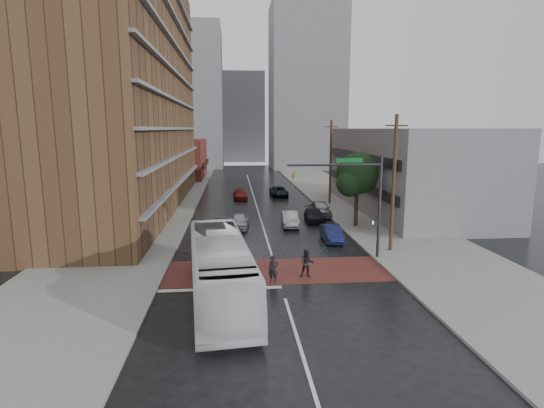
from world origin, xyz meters
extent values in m
plane|color=black|center=(0.00, 0.00, 0.00)|extent=(160.00, 160.00, 0.00)
cube|color=maroon|center=(0.00, 0.50, 0.01)|extent=(14.00, 5.00, 0.02)
cube|color=gray|center=(-11.50, 25.00, 0.07)|extent=(9.00, 90.00, 0.15)
cube|color=gray|center=(11.50, 25.00, 0.07)|extent=(9.00, 90.00, 0.15)
cube|color=brown|center=(-14.00, 24.00, 14.00)|extent=(10.00, 44.00, 28.00)
cube|color=maroon|center=(-12.00, 54.00, 3.50)|extent=(8.00, 16.00, 7.00)
cube|color=gray|center=(16.50, 20.00, 4.50)|extent=(11.00, 26.00, 9.00)
cube|color=gray|center=(-14.00, 78.00, 16.00)|extent=(18.00, 16.00, 32.00)
cube|color=gray|center=(14.00, 72.00, 18.00)|extent=(16.00, 14.00, 36.00)
cube|color=gray|center=(0.00, 95.00, 12.00)|extent=(12.00, 10.00, 24.00)
cylinder|color=#332319|center=(8.50, 12.00, 2.00)|extent=(0.36, 0.36, 4.00)
sphere|color=black|center=(8.50, 12.00, 5.00)|extent=(3.80, 3.80, 3.80)
sphere|color=black|center=(7.60, 11.20, 4.20)|extent=(2.40, 2.40, 2.40)
sphere|color=black|center=(9.30, 12.80, 4.40)|extent=(2.60, 2.60, 2.60)
cylinder|color=#2D2D33|center=(7.30, 2.50, 3.60)|extent=(0.20, 0.20, 7.20)
cylinder|color=#2D2D33|center=(4.10, 2.50, 6.60)|extent=(6.40, 0.16, 0.16)
imported|color=gold|center=(1.30, 2.50, 5.60)|extent=(0.20, 0.16, 1.00)
cube|color=#0C5926|center=(5.10, 2.50, 6.90)|extent=(1.80, 0.05, 0.30)
cube|color=#2D2D33|center=(7.05, 2.50, 2.60)|extent=(0.30, 0.30, 0.35)
cylinder|color=#473321|center=(8.80, 4.00, 5.00)|extent=(0.26, 0.26, 10.00)
cube|color=#473321|center=(8.80, 4.00, 9.20)|extent=(1.60, 0.12, 0.12)
cylinder|color=#473321|center=(8.80, 24.00, 5.00)|extent=(0.26, 0.26, 10.00)
cube|color=#473321|center=(8.80, 24.00, 9.20)|extent=(1.60, 0.12, 0.12)
imported|color=white|center=(-3.45, -3.62, 1.71)|extent=(4.13, 12.49, 3.41)
imported|color=black|center=(-0.40, -1.50, 0.83)|extent=(0.69, 0.55, 1.67)
imported|color=black|center=(1.74, -0.75, 0.87)|extent=(0.92, 0.76, 1.74)
imported|color=#9EA1A5|center=(-2.19, 12.69, 0.70)|extent=(2.05, 4.24, 1.40)
imported|color=#A4A7AC|center=(2.54, 13.08, 0.69)|extent=(1.64, 4.22, 1.37)
imported|color=maroon|center=(-1.84, 28.92, 0.59)|extent=(1.94, 4.17, 1.18)
imported|color=black|center=(3.41, 30.81, 0.65)|extent=(2.32, 4.73, 1.29)
imported|color=#151B4A|center=(5.20, 7.47, 0.64)|extent=(1.43, 3.93, 1.29)
imported|color=black|center=(5.20, 14.96, 0.62)|extent=(1.90, 4.32, 1.24)
imported|color=#929699|center=(6.30, 17.50, 0.78)|extent=(1.89, 4.60, 1.56)
camera|label=1|loc=(-2.65, -25.30, 8.99)|focal=28.00mm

